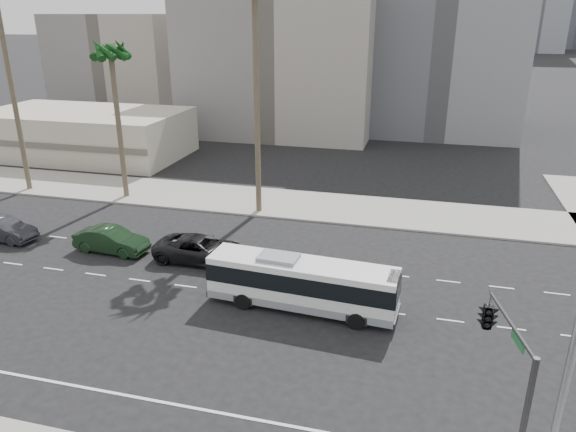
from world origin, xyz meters
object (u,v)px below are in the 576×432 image
(car_a, at_px, (201,249))
(streetlight_corner, at_px, (565,370))
(city_bus, at_px, (302,283))
(traffic_signal, at_px, (491,328))
(car_c, at_px, (3,229))
(car_b, at_px, (111,240))
(palm_mid, at_px, (111,54))

(car_a, bearing_deg, streetlight_corner, -130.73)
(streetlight_corner, bearing_deg, car_a, 149.99)
(city_bus, xyz_separation_m, streetlight_corner, (9.95, -11.23, 4.39))
(city_bus, xyz_separation_m, traffic_signal, (8.28, -8.91, 4.04))
(car_c, relative_size, traffic_signal, 0.73)
(car_c, bearing_deg, car_b, -83.47)
(traffic_signal, bearing_deg, city_bus, 120.05)
(city_bus, height_order, car_a, city_bus)
(car_b, xyz_separation_m, traffic_signal, (22.30, -12.89, 4.75))
(city_bus, distance_m, palm_mid, 26.15)
(city_bus, relative_size, streetlight_corner, 0.99)
(car_a, height_order, traffic_signal, traffic_signal)
(car_b, bearing_deg, streetlight_corner, -118.01)
(car_a, relative_size, car_c, 1.23)
(city_bus, xyz_separation_m, car_c, (-22.53, 3.88, -0.74))
(car_a, xyz_separation_m, car_b, (-6.37, -0.14, 0.00))
(city_bus, distance_m, car_c, 22.87)
(city_bus, xyz_separation_m, palm_mid, (-19.09, 14.47, 10.48))
(car_c, bearing_deg, city_bus, -93.94)
(streetlight_corner, xyz_separation_m, traffic_signal, (-1.66, 2.32, -0.36))
(car_b, height_order, streetlight_corner, streetlight_corner)
(car_c, xyz_separation_m, palm_mid, (3.44, 10.59, 11.21))
(palm_mid, bearing_deg, city_bus, -37.16)
(car_b, bearing_deg, car_a, -84.35)
(car_b, distance_m, traffic_signal, 26.19)
(car_a, height_order, car_b, car_b)
(car_b, bearing_deg, car_c, 95.10)
(traffic_signal, bearing_deg, car_a, 127.86)
(city_bus, bearing_deg, car_c, 174.28)
(streetlight_corner, bearing_deg, car_b, 158.69)
(palm_mid, bearing_deg, streetlight_corner, -41.51)
(car_a, relative_size, streetlight_corner, 0.57)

